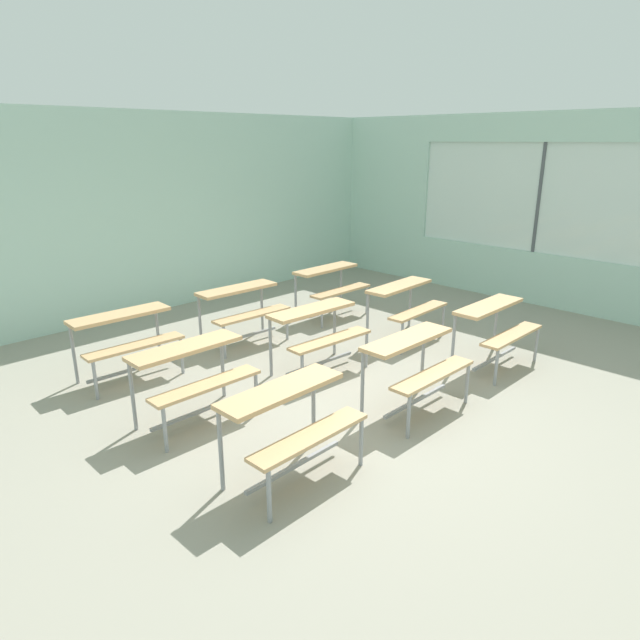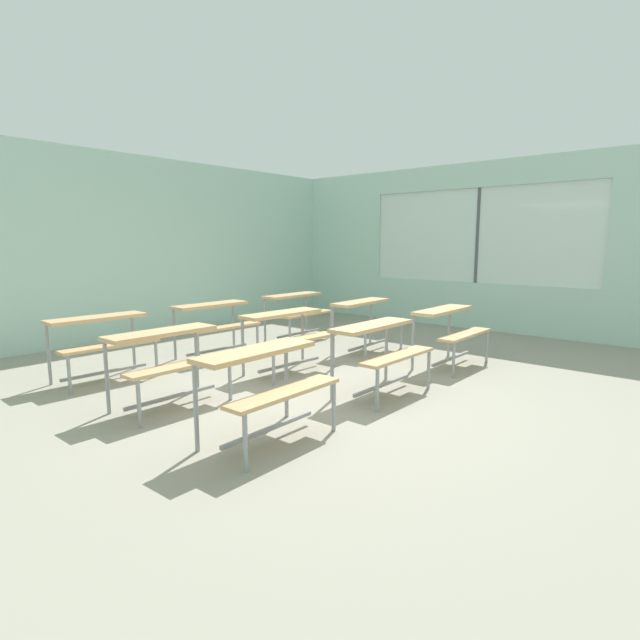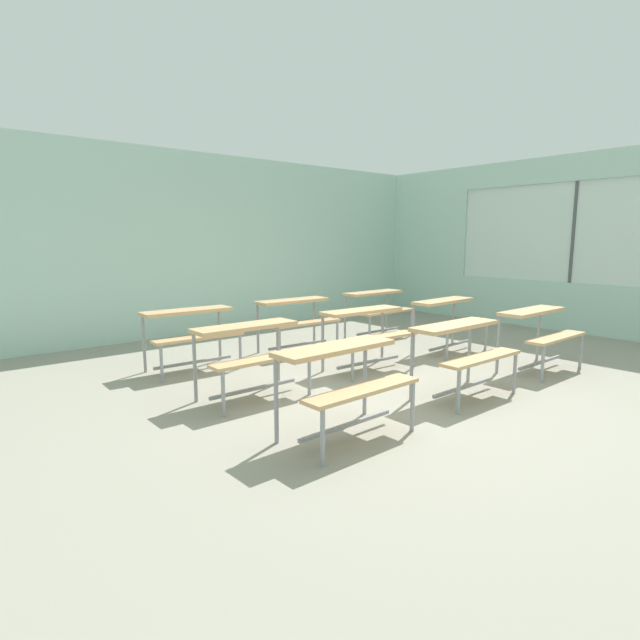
# 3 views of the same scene
# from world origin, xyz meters

# --- Properties ---
(ground) EXTENTS (10.00, 9.00, 0.05)m
(ground) POSITION_xyz_m (0.00, 0.00, -0.03)
(ground) COLOR gray
(wall_back) EXTENTS (10.00, 0.12, 3.00)m
(wall_back) POSITION_xyz_m (0.00, 4.50, 1.50)
(wall_back) COLOR silver
(wall_back) RESTS_ON ground
(wall_right) EXTENTS (0.12, 9.00, 3.00)m
(wall_right) POSITION_xyz_m (5.00, -0.13, 1.45)
(wall_right) COLOR silver
(wall_right) RESTS_ON ground
(desk_bench_r0c0) EXTENTS (1.11, 0.61, 0.74)m
(desk_bench_r0c0) POSITION_xyz_m (-1.15, -0.45, 0.56)
(desk_bench_r0c0) COLOR tan
(desk_bench_r0c0) RESTS_ON ground
(desk_bench_r0c1) EXTENTS (1.10, 0.60, 0.74)m
(desk_bench_r0c1) POSITION_xyz_m (0.49, -0.45, 0.56)
(desk_bench_r0c1) COLOR tan
(desk_bench_r0c1) RESTS_ON ground
(desk_bench_r0c2) EXTENTS (1.10, 0.60, 0.74)m
(desk_bench_r0c2) POSITION_xyz_m (2.08, -0.45, 0.56)
(desk_bench_r0c2) COLOR tan
(desk_bench_r0c2) RESTS_ON ground
(desk_bench_r1c0) EXTENTS (1.10, 0.59, 0.74)m
(desk_bench_r1c0) POSITION_xyz_m (-1.19, 0.88, 0.56)
(desk_bench_r1c0) COLOR tan
(desk_bench_r1c0) RESTS_ON ground
(desk_bench_r1c1) EXTENTS (1.13, 0.64, 0.74)m
(desk_bench_r1c1) POSITION_xyz_m (0.49, 0.92, 0.56)
(desk_bench_r1c1) COLOR tan
(desk_bench_r1c1) RESTS_ON ground
(desk_bench_r1c2) EXTENTS (1.13, 0.64, 0.74)m
(desk_bench_r1c2) POSITION_xyz_m (2.09, 0.87, 0.56)
(desk_bench_r1c2) COLOR tan
(desk_bench_r1c2) RESTS_ON ground
(desk_bench_r2c0) EXTENTS (1.12, 0.62, 0.74)m
(desk_bench_r2c0) POSITION_xyz_m (-1.16, 2.29, 0.56)
(desk_bench_r2c0) COLOR tan
(desk_bench_r2c0) RESTS_ON ground
(desk_bench_r2c1) EXTENTS (1.12, 0.62, 0.74)m
(desk_bench_r2c1) POSITION_xyz_m (0.45, 2.28, 0.56)
(desk_bench_r2c1) COLOR tan
(desk_bench_r2c1) RESTS_ON ground
(desk_bench_r2c2) EXTENTS (1.11, 0.60, 0.74)m
(desk_bench_r2c2) POSITION_xyz_m (2.12, 2.28, 0.56)
(desk_bench_r2c2) COLOR tan
(desk_bench_r2c2) RESTS_ON ground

